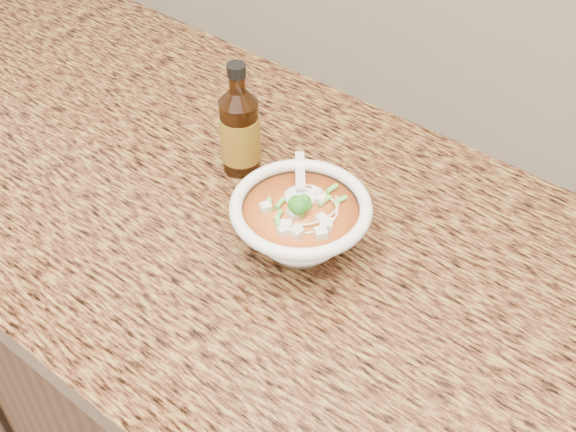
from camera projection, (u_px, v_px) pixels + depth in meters
The scene contains 3 objects.
counter_slab at pixel (368, 283), 0.92m from camera, with size 4.00×0.68×0.04m, color olive.
soup_bowl at pixel (300, 225), 0.90m from camera, with size 0.18×0.18×0.10m.
hot_sauce_bottle at pixel (240, 131), 1.01m from camera, with size 0.07×0.07×0.17m.
Camera 1 is at (0.30, 1.14, 1.58)m, focal length 45.00 mm.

